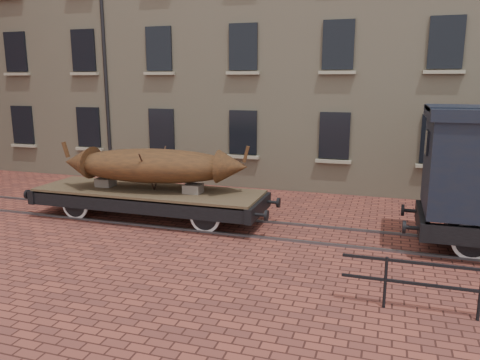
% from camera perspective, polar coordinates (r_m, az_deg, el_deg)
% --- Properties ---
extents(ground, '(90.00, 90.00, 0.00)m').
position_cam_1_polar(ground, '(13.33, 4.32, -6.23)').
color(ground, brown).
extents(warehouse_cream, '(40.00, 10.19, 14.00)m').
position_cam_1_polar(warehouse_cream, '(22.50, 18.86, 18.65)').
color(warehouse_cream, tan).
rests_on(warehouse_cream, ground).
extents(rail_track, '(30.00, 1.52, 0.06)m').
position_cam_1_polar(rail_track, '(13.32, 4.32, -6.11)').
color(rail_track, '#59595E').
rests_on(rail_track, ground).
extents(flatcar_wagon, '(7.87, 2.13, 1.19)m').
position_cam_1_polar(flatcar_wagon, '(14.52, -11.09, -1.86)').
color(flatcar_wagon, brown).
rests_on(flatcar_wagon, ground).
extents(iron_boat, '(5.78, 2.29, 1.42)m').
position_cam_1_polar(iron_boat, '(14.23, -10.50, 1.75)').
color(iron_boat, '#593318').
rests_on(iron_boat, flatcar_wagon).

